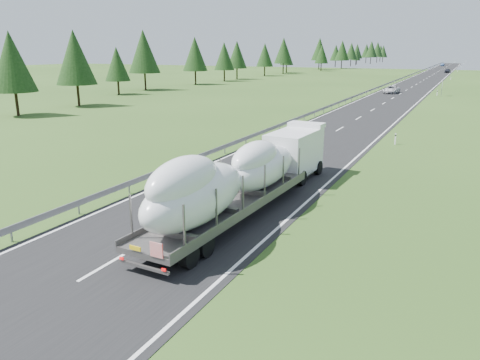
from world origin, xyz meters
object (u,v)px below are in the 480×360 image
at_px(highway_sign, 442,86).
at_px(boat_truck, 245,173).
at_px(distant_van, 391,90).
at_px(distant_car_blue, 443,65).
at_px(distant_car_dark, 447,71).

xyz_separation_m(highway_sign, boat_truck, (-4.98, -71.99, 0.30)).
xyz_separation_m(boat_truck, distant_van, (-3.94, 73.32, -1.40)).
relative_size(boat_truck, distant_van, 3.56).
bearing_deg(distant_car_blue, boat_truck, -83.10).
xyz_separation_m(distant_van, distant_car_dark, (5.21, 91.27, 0.01)).
distance_m(highway_sign, boat_truck, 72.17).
bearing_deg(boat_truck, distant_car_dark, 89.56).
relative_size(distant_car_dark, distant_car_blue, 1.06).
height_order(distant_car_dark, distant_car_blue, distant_car_dark).
bearing_deg(distant_car_dark, distant_car_blue, 98.42).
height_order(highway_sign, distant_car_dark, highway_sign).
distance_m(boat_truck, distant_van, 73.43).
relative_size(highway_sign, boat_truck, 0.14).
height_order(boat_truck, distant_car_blue, boat_truck).
bearing_deg(distant_van, highway_sign, -4.82).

